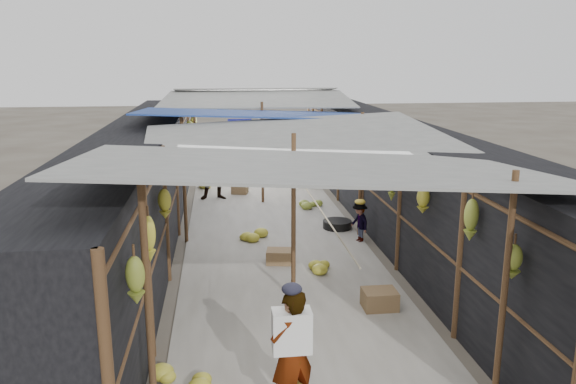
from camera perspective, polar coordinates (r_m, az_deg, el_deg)
name	(u,v)px	position (r m, az deg, el deg)	size (l,w,h in m)	color
aisle_slab	(272,231)	(12.19, -1.63, -3.99)	(3.60, 16.00, 0.02)	#9E998E
stall_left	(142,183)	(11.96, -14.66, 0.88)	(1.40, 15.00, 2.30)	black
stall_right	(395,177)	(12.43, 10.82, 1.56)	(1.40, 15.00, 2.30)	black
crate_near	(279,257)	(10.30, -0.93, -6.60)	(0.45, 0.36, 0.27)	#866344
crate_mid	(380,300)	(8.64, 9.29, -10.75)	(0.50, 0.40, 0.30)	#866344
crate_back	(240,189)	(15.52, -4.91, 0.28)	(0.43, 0.35, 0.27)	#866344
black_basin	(337,225)	(12.40, 5.02, -3.33)	(0.63, 0.63, 0.19)	black
vendor_elderly	(292,353)	(6.03, 0.38, -16.05)	(0.51, 0.34, 1.40)	silver
shopper_blue	(216,166)	(14.82, -7.33, 2.60)	(0.87, 0.68, 1.79)	#1C4390
vendor_seated	(359,222)	(11.49, 7.27, -3.07)	(0.54, 0.31, 0.84)	#45403B
market_canopy	(271,118)	(12.05, -1.71, 7.49)	(5.62, 15.20, 2.77)	brown
hanging_bananas	(269,155)	(11.89, -1.96, 3.81)	(3.96, 13.91, 0.82)	olive
floor_bananas	(257,222)	(12.38, -3.14, -3.03)	(3.59, 10.55, 0.33)	#A49C2A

